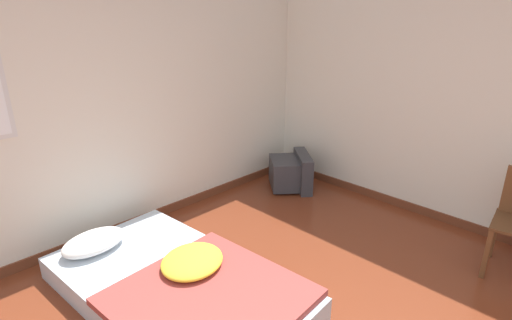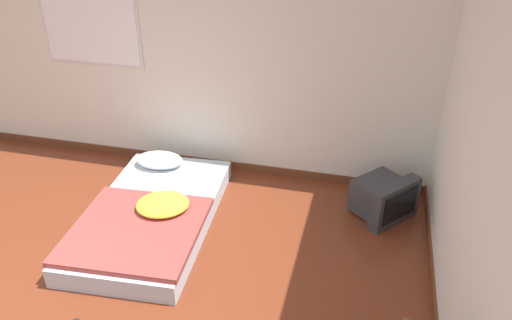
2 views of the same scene
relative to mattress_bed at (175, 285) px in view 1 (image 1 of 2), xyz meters
The scene contains 3 objects.
wall_back 1.73m from the mattress_bed, 102.39° to the left, with size 8.17×0.08×2.60m.
mattress_bed is the anchor object (origin of this frame).
crt_tv 2.28m from the mattress_bed, 18.00° to the left, with size 0.68×0.69×0.43m.
Camera 1 is at (-1.05, -0.70, 2.01)m, focal length 28.00 mm.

